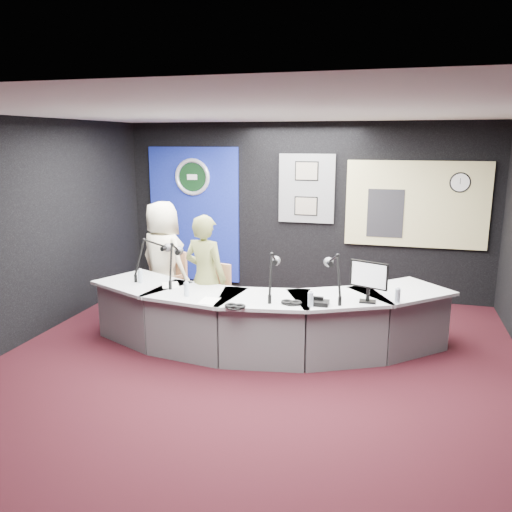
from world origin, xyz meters
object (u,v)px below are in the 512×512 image
(armchair_right, at_px, (206,305))
(person_man, at_px, (163,260))
(broadcast_desk, at_px, (262,319))
(armchair_left, at_px, (164,281))
(person_woman, at_px, (205,278))

(armchair_right, xyz_separation_m, person_man, (-0.87, 0.59, 0.40))
(broadcast_desk, distance_m, person_man, 1.85)
(armchair_left, xyz_separation_m, armchair_right, (0.87, -0.59, -0.09))
(armchair_right, relative_size, person_man, 0.53)
(broadcast_desk, height_order, person_man, person_man)
(armchair_right, bearing_deg, broadcast_desk, 5.41)
(broadcast_desk, distance_m, person_woman, 0.90)
(person_woman, bearing_deg, armchair_left, -20.78)
(broadcast_desk, height_order, armchair_right, armchair_right)
(armchair_left, bearing_deg, armchair_right, -8.53)
(broadcast_desk, relative_size, person_man, 2.67)
(armchair_right, bearing_deg, person_woman, 0.00)
(armchair_right, xyz_separation_m, person_woman, (0.00, 0.00, 0.37))
(armchair_right, distance_m, person_woman, 0.37)
(broadcast_desk, xyz_separation_m, person_woman, (-0.78, 0.12, 0.43))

